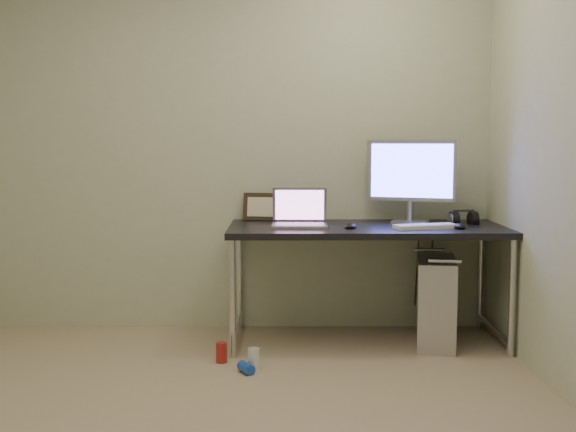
{
  "coord_description": "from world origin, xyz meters",
  "views": [
    {
      "loc": [
        0.35,
        -3.16,
        1.29
      ],
      "look_at": [
        0.38,
        1.02,
        0.85
      ],
      "focal_mm": 45.0,
      "sensor_mm": 36.0,
      "label": 1
    }
  ],
  "objects": [
    {
      "name": "cable_a",
      "position": [
        1.27,
        1.7,
        0.4
      ],
      "size": [
        0.01,
        0.16,
        0.69
      ],
      "primitive_type": "cylinder",
      "rotation": [
        0.21,
        0.0,
        0.0
      ],
      "color": "black",
      "rests_on": "ground"
    },
    {
      "name": "monitor",
      "position": [
        1.19,
        1.54,
        1.07
      ],
      "size": [
        0.56,
        0.23,
        0.54
      ],
      "rotation": [
        0.0,
        0.0,
        -0.32
      ],
      "color": "#B2B2BA",
      "rests_on": "desk"
    },
    {
      "name": "wall_back",
      "position": [
        0.0,
        1.75,
        1.25
      ],
      "size": [
        3.5,
        0.02,
        2.5
      ],
      "primitive_type": "cube",
      "color": "beige",
      "rests_on": "ground"
    },
    {
      "name": "can_white",
      "position": [
        0.19,
        0.8,
        0.06
      ],
      "size": [
        0.09,
        0.09,
        0.12
      ],
      "primitive_type": "cylinder",
      "rotation": [
        0.0,
        0.0,
        0.35
      ],
      "color": "white",
      "rests_on": "ground"
    },
    {
      "name": "laptop",
      "position": [
        0.45,
        1.35,
        0.81
      ],
      "size": [
        0.35,
        0.29,
        0.24
      ],
      "rotation": [
        0.0,
        0.0,
        -0.03
      ],
      "color": "#B2B2BA",
      "rests_on": "desk"
    },
    {
      "name": "headphones",
      "position": [
        1.52,
        1.45,
        0.78
      ],
      "size": [
        0.19,
        0.11,
        0.12
      ],
      "rotation": [
        0.0,
        0.0,
        0.15
      ],
      "color": "black",
      "rests_on": "desk"
    },
    {
      "name": "can_blue",
      "position": [
        0.15,
        0.74,
        0.03
      ],
      "size": [
        0.11,
        0.12,
        0.06
      ],
      "primitive_type": "cylinder",
      "rotation": [
        1.57,
        0.0,
        0.53
      ],
      "color": "blue",
      "rests_on": "ground"
    },
    {
      "name": "mouse_right",
      "position": [
        1.44,
        1.23,
        0.77
      ],
      "size": [
        0.08,
        0.13,
        0.04
      ],
      "primitive_type": "ellipsoid",
      "rotation": [
        0.0,
        0.0,
        -0.05
      ],
      "color": "black",
      "rests_on": "desk"
    },
    {
      "name": "picture_frame",
      "position": [
        0.2,
        1.69,
        0.84
      ],
      "size": [
        0.24,
        0.11,
        0.19
      ],
      "primitive_type": "cube",
      "rotation": [
        -0.21,
        0.0,
        -0.18
      ],
      "color": "black",
      "rests_on": "desk"
    },
    {
      "name": "webcam",
      "position": [
        0.5,
        1.65,
        0.83
      ],
      "size": [
        0.04,
        0.03,
        0.11
      ],
      "rotation": [
        0.0,
        0.0,
        -0.1
      ],
      "color": "silver",
      "rests_on": "desk"
    },
    {
      "name": "mouse_left",
      "position": [
        0.77,
        1.25,
        0.77
      ],
      "size": [
        0.1,
        0.13,
        0.04
      ],
      "primitive_type": "ellipsoid",
      "rotation": [
        0.0,
        0.0,
        -0.18
      ],
      "color": "black",
      "rests_on": "desk"
    },
    {
      "name": "tower_computer",
      "position": [
        1.32,
        1.31,
        0.28
      ],
      "size": [
        0.32,
        0.56,
        0.58
      ],
      "rotation": [
        0.0,
        0.0,
        -0.18
      ],
      "color": "silver",
      "rests_on": "ground"
    },
    {
      "name": "can_red",
      "position": [
        -0.01,
        0.93,
        0.06
      ],
      "size": [
        0.09,
        0.09,
        0.12
      ],
      "primitive_type": "cylinder",
      "rotation": [
        0.0,
        0.0,
        0.43
      ],
      "color": "#A9231E",
      "rests_on": "ground"
    },
    {
      "name": "cable_b",
      "position": [
        1.36,
        1.68,
        0.38
      ],
      "size": [
        0.02,
        0.11,
        0.71
      ],
      "primitive_type": "cylinder",
      "rotation": [
        0.14,
        0.0,
        0.09
      ],
      "color": "black",
      "rests_on": "ground"
    },
    {
      "name": "desk",
      "position": [
        0.88,
        1.37,
        0.68
      ],
      "size": [
        1.74,
        0.76,
        0.75
      ],
      "color": "black",
      "rests_on": "ground"
    },
    {
      "name": "keyboard",
      "position": [
        1.23,
        1.23,
        0.76
      ],
      "size": [
        0.42,
        0.23,
        0.02
      ],
      "primitive_type": "cube",
      "rotation": [
        0.0,
        0.0,
        0.27
      ],
      "color": "white",
      "rests_on": "desk"
    },
    {
      "name": "floor",
      "position": [
        0.0,
        0.0,
        0.0
      ],
      "size": [
        3.5,
        3.5,
        0.0
      ],
      "primitive_type": "plane",
      "color": "tan",
      "rests_on": "ground"
    }
  ]
}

